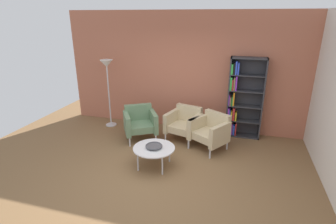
{
  "coord_description": "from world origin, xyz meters",
  "views": [
    {
      "loc": [
        1.3,
        -3.97,
        2.76
      ],
      "look_at": [
        -0.08,
        0.84,
        0.95
      ],
      "focal_mm": 28.47,
      "sensor_mm": 36.0,
      "label": 1
    }
  ],
  "objects_px": {
    "decorative_bowl": "(154,146)",
    "armchair_near_window": "(140,122)",
    "coffee_table_low": "(154,149)",
    "armchair_by_bookshelf": "(210,131)",
    "bookshelf_tall": "(241,99)",
    "armchair_corner_red": "(184,123)",
    "floor_lamp_torchiere": "(107,72)"
  },
  "relations": [
    {
      "from": "decorative_bowl",
      "to": "bookshelf_tall",
      "type": "bearing_deg",
      "value": 51.92
    },
    {
      "from": "bookshelf_tall",
      "to": "decorative_bowl",
      "type": "xyz_separation_m",
      "value": [
        -1.51,
        -1.93,
        -0.49
      ]
    },
    {
      "from": "decorative_bowl",
      "to": "armchair_corner_red",
      "type": "xyz_separation_m",
      "value": [
        0.3,
        1.33,
        -0.02
      ]
    },
    {
      "from": "coffee_table_low",
      "to": "floor_lamp_torchiere",
      "type": "bearing_deg",
      "value": 137.29
    },
    {
      "from": "bookshelf_tall",
      "to": "armchair_by_bookshelf",
      "type": "height_order",
      "value": "bookshelf_tall"
    },
    {
      "from": "armchair_by_bookshelf",
      "to": "bookshelf_tall",
      "type": "bearing_deg",
      "value": 88.56
    },
    {
      "from": "armchair_corner_red",
      "to": "armchair_near_window",
      "type": "distance_m",
      "value": 1.04
    },
    {
      "from": "decorative_bowl",
      "to": "armchair_by_bookshelf",
      "type": "relative_size",
      "value": 0.34
    },
    {
      "from": "decorative_bowl",
      "to": "armchair_near_window",
      "type": "distance_m",
      "value": 1.32
    },
    {
      "from": "armchair_corner_red",
      "to": "armchair_near_window",
      "type": "height_order",
      "value": "same"
    },
    {
      "from": "armchair_corner_red",
      "to": "bookshelf_tall",
      "type": "bearing_deg",
      "value": 42.46
    },
    {
      "from": "armchair_near_window",
      "to": "armchair_by_bookshelf",
      "type": "relative_size",
      "value": 1.0
    },
    {
      "from": "bookshelf_tall",
      "to": "armchair_corner_red",
      "type": "bearing_deg",
      "value": -153.5
    },
    {
      "from": "decorative_bowl",
      "to": "floor_lamp_torchiere",
      "type": "bearing_deg",
      "value": 137.29
    },
    {
      "from": "decorative_bowl",
      "to": "armchair_near_window",
      "type": "relative_size",
      "value": 0.34
    },
    {
      "from": "coffee_table_low",
      "to": "decorative_bowl",
      "type": "bearing_deg",
      "value": -135.0
    },
    {
      "from": "armchair_corner_red",
      "to": "floor_lamp_torchiere",
      "type": "xyz_separation_m",
      "value": [
        -2.08,
        0.32,
        1.03
      ]
    },
    {
      "from": "decorative_bowl",
      "to": "armchair_near_window",
      "type": "bearing_deg",
      "value": 123.32
    },
    {
      "from": "armchair_near_window",
      "to": "bookshelf_tall",
      "type": "bearing_deg",
      "value": -10.76
    },
    {
      "from": "coffee_table_low",
      "to": "armchair_corner_red",
      "type": "bearing_deg",
      "value": 77.37
    },
    {
      "from": "armchair_corner_red",
      "to": "armchair_near_window",
      "type": "xyz_separation_m",
      "value": [
        -1.02,
        -0.23,
        0.0
      ]
    },
    {
      "from": "decorative_bowl",
      "to": "floor_lamp_torchiere",
      "type": "distance_m",
      "value": 2.63
    },
    {
      "from": "armchair_corner_red",
      "to": "armchair_by_bookshelf",
      "type": "bearing_deg",
      "value": -6.97
    },
    {
      "from": "armchair_by_bookshelf",
      "to": "floor_lamp_torchiere",
      "type": "height_order",
      "value": "floor_lamp_torchiere"
    },
    {
      "from": "bookshelf_tall",
      "to": "armchair_corner_red",
      "type": "height_order",
      "value": "bookshelf_tall"
    },
    {
      "from": "bookshelf_tall",
      "to": "floor_lamp_torchiere",
      "type": "height_order",
      "value": "bookshelf_tall"
    },
    {
      "from": "coffee_table_low",
      "to": "armchair_by_bookshelf",
      "type": "xyz_separation_m",
      "value": [
        0.93,
        1.06,
        0.04
      ]
    },
    {
      "from": "bookshelf_tall",
      "to": "floor_lamp_torchiere",
      "type": "relative_size",
      "value": 1.09
    },
    {
      "from": "coffee_table_low",
      "to": "armchair_near_window",
      "type": "relative_size",
      "value": 0.85
    },
    {
      "from": "bookshelf_tall",
      "to": "coffee_table_low",
      "type": "distance_m",
      "value": 2.52
    },
    {
      "from": "armchair_by_bookshelf",
      "to": "floor_lamp_torchiere",
      "type": "xyz_separation_m",
      "value": [
        -2.71,
        0.59,
        1.03
      ]
    },
    {
      "from": "bookshelf_tall",
      "to": "floor_lamp_torchiere",
      "type": "bearing_deg",
      "value": -174.98
    }
  ]
}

